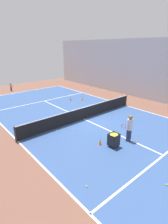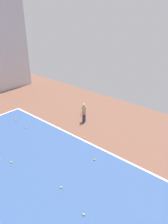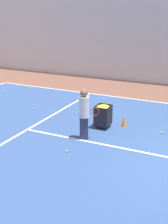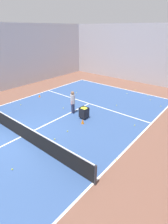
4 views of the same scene
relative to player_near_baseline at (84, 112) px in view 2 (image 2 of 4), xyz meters
The scene contains 10 objects.
line_baseline_near 1.86m from the player_near_baseline, 126.45° to the left, with size 10.63×0.10×0.00m, color white.
player_near_baseline is the anchor object (origin of this frame).
tennis_ball_0 5.00m from the player_near_baseline, 121.84° to the left, with size 0.07×0.07×0.07m, color yellow.
tennis_ball_5 3.86m from the player_near_baseline, 39.62° to the left, with size 0.07×0.07×0.07m, color yellow.
tennis_ball_12 6.05m from the player_near_baseline, 131.15° to the left, with size 0.07×0.07×0.07m, color yellow.
tennis_ball_14 3.19m from the player_near_baseline, 53.67° to the left, with size 0.07×0.07×0.07m, color yellow.
tennis_ball_22 4.65m from the player_near_baseline, 90.80° to the left, with size 0.07×0.07×0.07m, color yellow.
tennis_ball_28 1.79m from the player_near_baseline, 132.63° to the left, with size 0.07×0.07×0.07m, color yellow.
tennis_ball_33 4.88m from the player_near_baseline, 83.93° to the left, with size 0.07×0.07×0.07m, color yellow.
tennis_ball_35 3.43m from the player_near_baseline, 138.71° to the left, with size 0.07×0.07×0.07m, color yellow.
Camera 2 is at (-5.99, -5.17, 5.82)m, focal length 35.00 mm.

